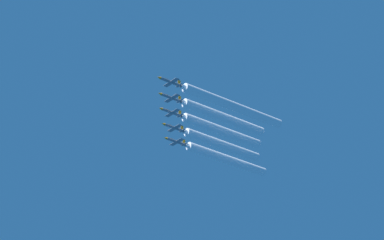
{
  "coord_description": "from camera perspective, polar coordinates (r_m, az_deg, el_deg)",
  "views": [
    {
      "loc": [
        -301.31,
        231.22,
        2.66
      ],
      "look_at": [
        0.11,
        -9.95,
        201.89
      ],
      "focal_mm": 98.62,
      "sensor_mm": 36.0,
      "label": 1
    }
  ],
  "objects": [
    {
      "name": "smoke_trail_fifth_echelon",
      "position": [
        463.59,
        1.83,
        -2.11
      ],
      "size": [
        3.73,
        45.09,
        3.73
      ],
      "color": "white"
    },
    {
      "name": "jet_second_echelon",
      "position": [
        419.11,
        -1.17,
        1.23
      ],
      "size": [
        8.15,
        11.86,
        2.85
      ],
      "color": "slate"
    },
    {
      "name": "jet_third_echelon",
      "position": [
        428.86,
        -1.14,
        0.43
      ],
      "size": [
        8.15,
        11.86,
        2.85
      ],
      "color": "slate"
    },
    {
      "name": "smoke_trail_fourth_echelon",
      "position": [
        452.89,
        1.59,
        -1.33
      ],
      "size": [
        3.73,
        41.15,
        3.73
      ],
      "color": "white"
    },
    {
      "name": "jet_fifth_echelon",
      "position": [
        447.67,
        -0.91,
        -1.16
      ],
      "size": [
        8.15,
        11.86,
        2.85
      ],
      "color": "slate"
    },
    {
      "name": "smoke_trail_third_echelon",
      "position": [
        443.59,
        1.56,
        -0.57
      ],
      "size": [
        3.73,
        41.96,
        3.73
      ],
      "color": "white"
    },
    {
      "name": "jet_fourth_echelon",
      "position": [
        438.25,
        -1.02,
        -0.4
      ],
      "size": [
        8.15,
        11.86,
        2.85
      ],
      "color": "slate"
    },
    {
      "name": "jet_lead",
      "position": [
        410.2,
        -1.21,
        2.09
      ],
      "size": [
        8.15,
        11.86,
        2.85
      ],
      "color": "slate"
    },
    {
      "name": "smoke_trail_lead",
      "position": [
        427.76,
        2.16,
        0.78
      ],
      "size": [
        3.73,
        52.53,
        3.73
      ],
      "color": "white"
    },
    {
      "name": "smoke_trail_second_echelon",
      "position": [
        434.12,
        1.66,
        0.16
      ],
      "size": [
        3.73,
        43.27,
        3.73
      ],
      "color": "white"
    }
  ]
}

